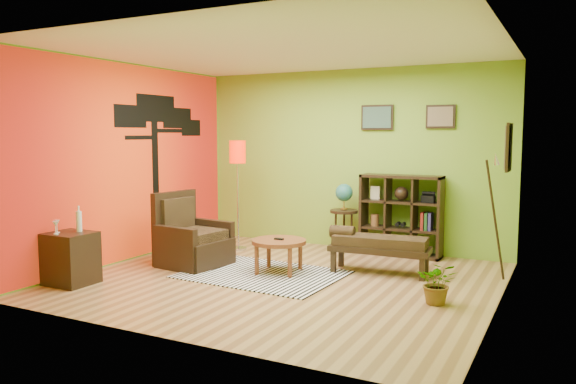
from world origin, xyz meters
The scene contains 11 objects.
ground centered at (0.00, 0.00, 0.00)m, with size 5.00×5.00×0.00m, color #AF8251.
room_shell centered at (-0.09, 0.01, 1.80)m, with size 5.04×4.54×2.82m.
zebra_rug centered at (-0.36, 0.10, 0.01)m, with size 1.96×1.45×0.01m, color white.
coffee_table centered at (-0.22, 0.30, 0.38)m, with size 0.71×0.71×0.46m.
armchair centered at (-1.51, 0.14, 0.30)m, with size 0.92×0.92×1.00m.
side_cabinet centered at (-2.20, -1.33, 0.32)m, with size 0.53×0.48×0.94m.
floor_lamp centered at (-1.48, 1.30, 1.37)m, with size 0.26×0.26×1.70m.
globe_table centered at (0.04, 1.94, 0.79)m, with size 0.43×0.43×1.04m.
cube_shelf centered at (0.91, 2.03, 0.60)m, with size 1.20×0.35×1.20m.
bench centered at (0.92, 0.85, 0.38)m, with size 1.33×0.58×0.60m.
potted_plant centered at (1.92, -0.13, 0.18)m, with size 0.42×0.46×0.36m, color #26661E.
Camera 1 is at (3.15, -6.04, 1.81)m, focal length 35.00 mm.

